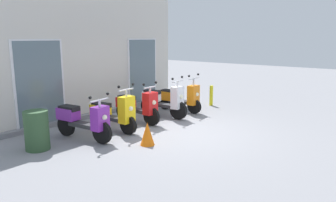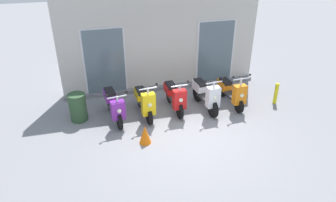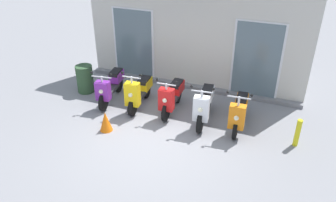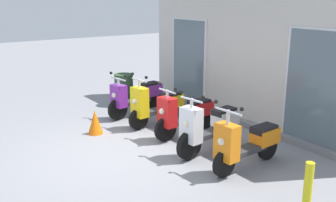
# 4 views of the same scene
# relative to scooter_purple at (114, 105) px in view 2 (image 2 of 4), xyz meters

# --- Properties ---
(ground_plane) EXTENTS (40.00, 40.00, 0.00)m
(ground_plane) POSITION_rel_scooter_purple_xyz_m (1.86, -1.35, -0.48)
(ground_plane) COLOR gray
(storefront_facade) EXTENTS (6.74, 0.50, 3.69)m
(storefront_facade) POSITION_rel_scooter_purple_xyz_m (1.86, 1.83, 1.29)
(storefront_facade) COLOR beige
(storefront_facade) RESTS_ON ground_plane
(scooter_purple) EXTENTS (0.63, 1.66, 1.13)m
(scooter_purple) POSITION_rel_scooter_purple_xyz_m (0.00, 0.00, 0.00)
(scooter_purple) COLOR black
(scooter_purple) RESTS_ON ground_plane
(scooter_yellow) EXTENTS (0.57, 1.52, 1.24)m
(scooter_yellow) POSITION_rel_scooter_purple_xyz_m (0.91, -0.02, -0.01)
(scooter_yellow) COLOR black
(scooter_yellow) RESTS_ON ground_plane
(scooter_red) EXTENTS (0.57, 1.55, 1.18)m
(scooter_red) POSITION_rel_scooter_purple_xyz_m (1.86, 0.06, 0.00)
(scooter_red) COLOR black
(scooter_red) RESTS_ON ground_plane
(scooter_white) EXTENTS (0.59, 1.60, 1.25)m
(scooter_white) POSITION_rel_scooter_purple_xyz_m (2.81, -0.10, 0.02)
(scooter_white) COLOR black
(scooter_white) RESTS_ON ground_plane
(scooter_orange) EXTENTS (0.61, 1.58, 1.24)m
(scooter_orange) POSITION_rel_scooter_purple_xyz_m (3.70, -0.03, -0.02)
(scooter_orange) COLOR black
(scooter_orange) RESTS_ON ground_plane
(traffic_cone) EXTENTS (0.32, 0.32, 0.52)m
(traffic_cone) POSITION_rel_scooter_purple_xyz_m (0.65, -1.41, -0.22)
(traffic_cone) COLOR orange
(traffic_cone) RESTS_ON ground_plane
(curb_bollard) EXTENTS (0.12, 0.12, 0.70)m
(curb_bollard) POSITION_rel_scooter_purple_xyz_m (5.13, -0.33, -0.13)
(curb_bollard) COLOR yellow
(curb_bollard) RESTS_ON ground_plane
(trash_bin) EXTENTS (0.50, 0.50, 0.84)m
(trash_bin) POSITION_rel_scooter_purple_xyz_m (-1.02, 0.22, -0.06)
(trash_bin) COLOR #2D4C2D
(trash_bin) RESTS_ON ground_plane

